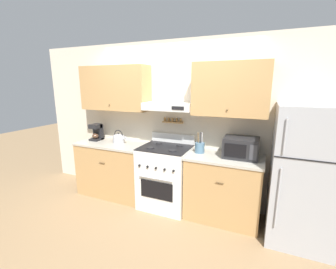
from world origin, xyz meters
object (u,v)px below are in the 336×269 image
microwave (241,148)px  utensil_crock (200,147)px  coffee_maker (97,132)px  stove_range (165,176)px  tea_kettle (119,138)px  refrigerator (303,175)px

microwave → utensil_crock: (-0.57, -0.02, -0.06)m
coffee_maker → utensil_crock: 1.89m
stove_range → coffee_maker: coffee_maker is taller
coffee_maker → stove_range: bearing=-3.7°
coffee_maker → microwave: 2.45m
stove_range → microwave: bearing=4.3°
stove_range → tea_kettle: size_ratio=4.45×
tea_kettle → utensil_crock: utensil_crock is taller
refrigerator → microwave: refrigerator is taller
utensil_crock → refrigerator: bearing=-5.3°
coffee_maker → microwave: size_ratio=0.63×
microwave → utensil_crock: bearing=-178.2°
refrigerator → utensil_crock: 1.32m
stove_range → microwave: 1.22m
coffee_maker → microwave: (2.45, -0.01, -0.01)m
tea_kettle → utensil_crock: bearing=0.0°
stove_range → tea_kettle: 1.03m
tea_kettle → microwave: size_ratio=0.55×
utensil_crock → tea_kettle: bearing=-180.0°
refrigerator → coffee_maker: refrigerator is taller
coffee_maker → utensil_crock: bearing=-0.7°
refrigerator → tea_kettle: refrigerator is taller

